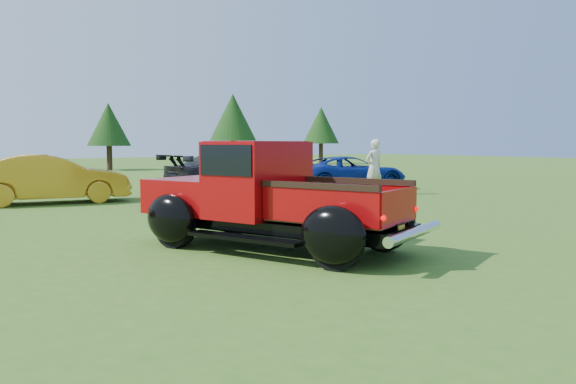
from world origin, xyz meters
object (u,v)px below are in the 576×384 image
object	(u,v)px
show_car_grey	(245,176)
spectator	(374,167)
tree_mid_right	(109,125)
tree_east	(233,117)
show_car_yellow	(51,179)
pickup_truck	(258,197)
tree_far_east	(321,125)
show_car_blue	(349,173)

from	to	relation	value
show_car_grey	spectator	distance (m)	4.69
tree_mid_right	show_car_grey	world-z (taller)	tree_mid_right
tree_east	show_car_yellow	distance (m)	25.42
pickup_truck	show_car_grey	distance (m)	8.01
show_car_grey	show_car_yellow	bearing A→B (deg)	62.50
tree_mid_right	tree_east	xyz separation A→B (m)	(9.00, -0.50, 0.68)
tree_far_east	show_car_yellow	xyz separation A→B (m)	(-25.62, -20.01, -2.52)
tree_mid_right	spectator	world-z (taller)	tree_mid_right
pickup_truck	spectator	distance (m)	10.40
tree_mid_right	spectator	size ratio (longest dim) A/B	2.30
tree_east	show_car_yellow	world-z (taller)	tree_east
show_car_grey	show_car_blue	world-z (taller)	show_car_grey
tree_east	tree_mid_right	bearing A→B (deg)	176.82
tree_far_east	spectator	distance (m)	28.32
spectator	show_car_grey	bearing A→B (deg)	-11.76
tree_mid_right	pickup_truck	distance (m)	29.73
tree_far_east	show_car_grey	bearing A→B (deg)	-132.23
tree_far_east	pickup_truck	size ratio (longest dim) A/B	0.92
pickup_truck	show_car_blue	bearing A→B (deg)	19.89
tree_east	pickup_truck	distance (m)	32.43
tree_east	show_car_grey	xyz separation A→B (m)	(-11.39, -21.47, -2.90)
show_car_blue	tree_mid_right	bearing A→B (deg)	18.45
spectator	tree_far_east	bearing A→B (deg)	-124.45
show_car_yellow	spectator	bearing A→B (deg)	-100.67
tree_mid_right	show_car_grey	distance (m)	22.21
pickup_truck	show_car_yellow	xyz separation A→B (m)	(-1.41, 9.49, -0.14)
tree_mid_right	spectator	bearing A→B (deg)	-84.51
tree_mid_right	tree_east	bearing A→B (deg)	-3.18
tree_mid_right	show_car_yellow	size ratio (longest dim) A/B	1.00
show_car_yellow	spectator	world-z (taller)	spectator
tree_east	spectator	bearing A→B (deg)	-106.90
show_car_grey	show_car_blue	bearing A→B (deg)	-78.49
tree_far_east	spectator	xyz separation A→B (m)	(-15.80, -23.39, -2.29)
show_car_blue	pickup_truck	bearing A→B (deg)	142.52
pickup_truck	show_car_grey	bearing A→B (deg)	39.12
pickup_truck	show_car_grey	xyz separation A→B (m)	(3.82, 7.04, -0.11)
pickup_truck	spectator	size ratio (longest dim) A/B	2.72
tree_mid_right	show_car_yellow	distance (m)	21.07
show_car_blue	spectator	size ratio (longest dim) A/B	2.39
tree_mid_right	pickup_truck	xyz separation A→B (m)	(-6.21, -29.00, -2.11)
show_car_yellow	spectator	xyz separation A→B (m)	(9.82, -3.37, 0.23)
tree_east	show_car_blue	bearing A→B (deg)	-106.64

